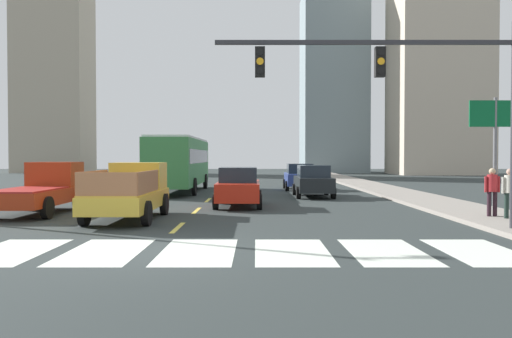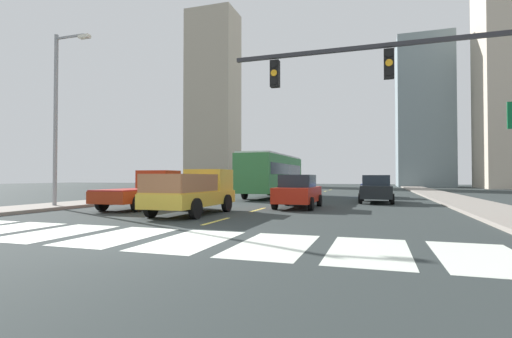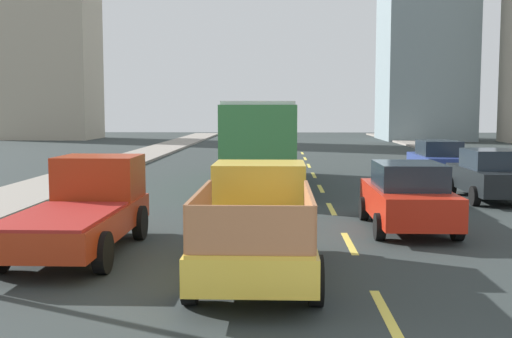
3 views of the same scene
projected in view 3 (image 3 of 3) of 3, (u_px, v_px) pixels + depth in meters
The scene contains 16 objects.
sidewalk_left at pixel (41, 189), 23.71m from camera, with size 2.99×110.00×0.15m, color gray.
lane_dash_0 at pixel (386, 314), 9.39m from camera, with size 0.16×2.40×0.01m, color #DAC54A.
lane_dash_1 at pixel (349, 243), 14.37m from camera, with size 0.16×2.40×0.01m, color #DAC54A.
lane_dash_2 at pixel (331, 209), 19.34m from camera, with size 0.16×2.40×0.01m, color #DAC54A.
lane_dash_3 at pixel (321, 189), 24.32m from camera, with size 0.16×2.40×0.01m, color #DAC54A.
lane_dash_4 at pixel (314, 175), 29.29m from camera, with size 0.16×2.40×0.01m, color #DAC54A.
lane_dash_5 at pixel (309, 166), 34.26m from camera, with size 0.16×2.40×0.01m, color #DAC54A.
lane_dash_6 at pixel (305, 159), 39.24m from camera, with size 0.16×2.40×0.01m, color #DAC54A.
lane_dash_7 at pixel (302, 153), 44.21m from camera, with size 0.16×2.40×0.01m, color #DAC54A.
pickup_stakebed at pixel (257, 223), 11.73m from camera, with size 2.18×5.20×1.96m.
pickup_dark at pixel (84, 207), 13.69m from camera, with size 2.18×5.20×1.96m.
city_bus at pixel (262, 137), 25.17m from camera, with size 2.72×10.80×3.32m.
sedan_far at pixel (438, 160), 27.31m from camera, with size 2.02×4.40×1.72m.
sedan_mid at pixel (490, 175), 21.15m from camera, with size 2.02×4.40×1.72m.
sedan_near_right at pixel (407, 196), 15.92m from camera, with size 2.02×4.40×1.72m.
block_mid_right at pixel (426, 18), 63.05m from camera, with size 8.47×9.12×24.50m, color gray.
Camera 3 is at (-1.60, -5.21, 3.04)m, focal length 44.13 mm.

